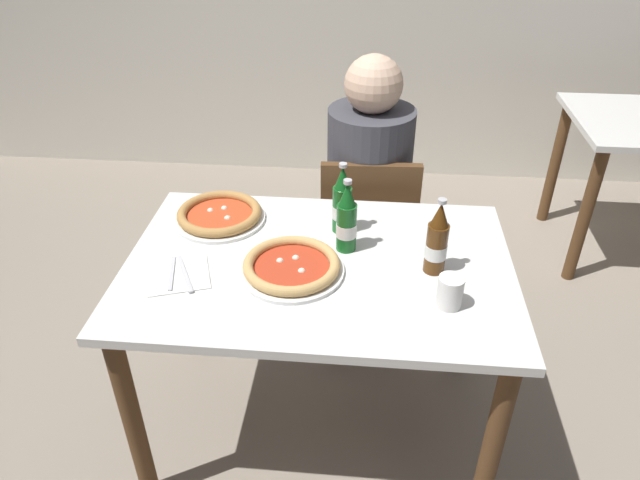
# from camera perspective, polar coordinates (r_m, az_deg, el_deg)

# --- Properties ---
(ground_plane) EXTENTS (8.00, 8.00, 0.00)m
(ground_plane) POSITION_cam_1_polar(r_m,az_deg,el_deg) (2.32, -0.12, -17.41)
(ground_plane) COLOR gray
(dining_table_main) EXTENTS (1.20, 0.80, 0.75)m
(dining_table_main) POSITION_cam_1_polar(r_m,az_deg,el_deg) (1.88, -0.14, -5.03)
(dining_table_main) COLOR silver
(dining_table_main) RESTS_ON ground_plane
(chair_behind_table) EXTENTS (0.42, 0.42, 0.85)m
(chair_behind_table) POSITION_cam_1_polar(r_m,az_deg,el_deg) (2.46, 4.61, 0.78)
(chair_behind_table) COLOR brown
(chair_behind_table) RESTS_ON ground_plane
(diner_seated) EXTENTS (0.34, 0.34, 1.21)m
(diner_seated) POSITION_cam_1_polar(r_m,az_deg,el_deg) (2.45, 4.66, 3.43)
(diner_seated) COLOR #2D3342
(diner_seated) RESTS_ON ground_plane
(pizza_margherita_near) EXTENTS (0.32, 0.32, 0.04)m
(pizza_margherita_near) POSITION_cam_1_polar(r_m,az_deg,el_deg) (1.76, -2.80, -2.61)
(pizza_margherita_near) COLOR white
(pizza_margherita_near) RESTS_ON dining_table_main
(pizza_marinara_far) EXTENTS (0.31, 0.31, 0.04)m
(pizza_marinara_far) POSITION_cam_1_polar(r_m,az_deg,el_deg) (2.04, -9.82, 2.45)
(pizza_marinara_far) COLOR white
(pizza_marinara_far) RESTS_ON dining_table_main
(beer_bottle_left) EXTENTS (0.07, 0.07, 0.25)m
(beer_bottle_left) POSITION_cam_1_polar(r_m,az_deg,el_deg) (1.82, 2.62, 1.89)
(beer_bottle_left) COLOR #14591E
(beer_bottle_left) RESTS_ON dining_table_main
(beer_bottle_center) EXTENTS (0.07, 0.07, 0.25)m
(beer_bottle_center) POSITION_cam_1_polar(r_m,az_deg,el_deg) (1.91, 2.19, 3.64)
(beer_bottle_center) COLOR #14591E
(beer_bottle_center) RESTS_ON dining_table_main
(beer_bottle_right) EXTENTS (0.07, 0.07, 0.25)m
(beer_bottle_right) POSITION_cam_1_polar(r_m,az_deg,el_deg) (1.75, 11.38, -0.16)
(beer_bottle_right) COLOR #512D0F
(beer_bottle_right) RESTS_ON dining_table_main
(napkin_with_cutlery) EXTENTS (0.23, 0.23, 0.01)m
(napkin_with_cutlery) POSITION_cam_1_polar(r_m,az_deg,el_deg) (1.80, -13.69, -3.30)
(napkin_with_cutlery) COLOR white
(napkin_with_cutlery) RESTS_ON dining_table_main
(paper_cup) EXTENTS (0.07, 0.07, 0.09)m
(paper_cup) POSITION_cam_1_polar(r_m,az_deg,el_deg) (1.65, 12.61, -4.98)
(paper_cup) COLOR white
(paper_cup) RESTS_ON dining_table_main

